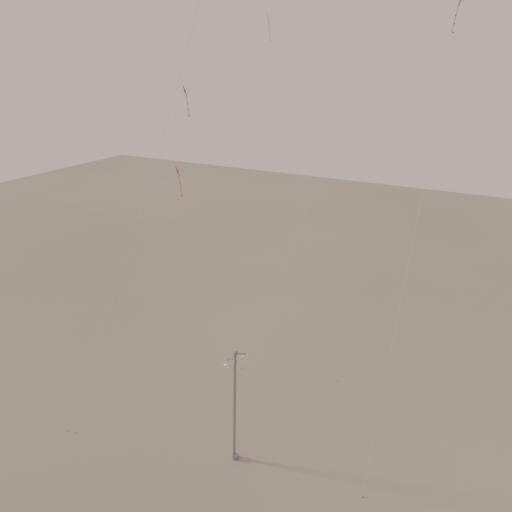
% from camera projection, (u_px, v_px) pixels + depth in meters
% --- Properties ---
extents(ground, '(160.00, 160.00, 0.00)m').
position_uv_depth(ground, '(204.00, 456.00, 32.37)').
color(ground, '#9F9384').
rests_on(ground, ground).
extents(street_lamp, '(1.51, 0.87, 8.16)m').
position_uv_depth(street_lamp, '(235.00, 403.00, 30.63)').
color(street_lamp, '#989BA0').
rests_on(street_lamp, ground).
extents(kite_0, '(7.30, 8.89, 31.11)m').
position_uv_depth(kite_0, '(190.00, 41.00, 33.61)').
color(kite_0, maroon).
rests_on(kite_0, ground).
extents(kite_1, '(4.33, 10.53, 22.41)m').
position_uv_depth(kite_1, '(157.00, 174.00, 33.34)').
color(kite_1, '#2B2624').
rests_on(kite_1, ground).
extents(kite_3, '(4.25, 8.33, 17.52)m').
position_uv_depth(kite_3, '(157.00, 227.00, 33.10)').
color(kite_3, maroon).
rests_on(kite_3, ground).
extents(kite_4, '(0.87, 7.06, 27.07)m').
position_uv_depth(kite_4, '(430.00, 154.00, 25.91)').
color(kite_4, '#2B2624').
rests_on(kite_4, ground).
extents(kite_5, '(10.06, 7.11, 27.43)m').
position_uv_depth(kite_5, '(286.00, 111.00, 39.75)').
color(kite_5, '#9D491A').
rests_on(kite_5, ground).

